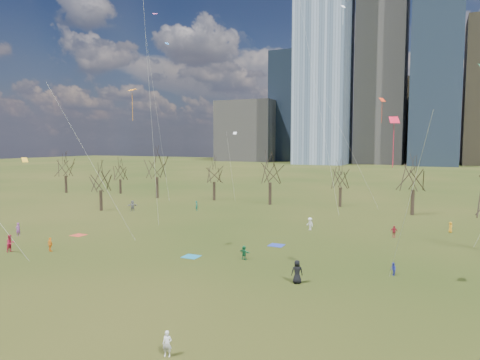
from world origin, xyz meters
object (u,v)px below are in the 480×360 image
at_px(person_1, 167,344).
at_px(person_4, 50,244).
at_px(blanket_navy, 276,245).
at_px(person_2, 10,243).
at_px(blanket_crimson, 78,235).
at_px(blanket_teal, 191,257).

xyz_separation_m(person_1, person_4, (-23.49, 13.09, 0.05)).
relative_size(blanket_navy, person_1, 1.16).
xyz_separation_m(blanket_navy, person_2, (-23.92, -14.15, 0.89)).
relative_size(blanket_crimson, person_1, 1.16).
relative_size(blanket_navy, person_4, 1.09).
bearing_deg(person_1, person_2, 140.41).
height_order(blanket_crimson, person_4, person_4).
distance_m(blanket_teal, person_1, 19.75).
distance_m(blanket_teal, person_4, 14.97).
distance_m(blanket_teal, person_2, 18.95).
height_order(blanket_teal, person_2, person_2).
xyz_separation_m(blanket_navy, blanket_crimson, (-23.60, -5.32, 0.00)).
distance_m(blanket_crimson, person_2, 8.89).
bearing_deg(blanket_navy, person_1, -82.93).
bearing_deg(blanket_navy, blanket_crimson, -167.30).
bearing_deg(person_2, blanket_navy, -60.63).
xyz_separation_m(person_1, person_2, (-27.08, 11.24, 0.21)).
relative_size(blanket_teal, blanket_crimson, 1.00).
bearing_deg(person_4, person_1, 164.70).
bearing_deg(person_1, blanket_navy, 80.04).
bearing_deg(person_2, blanket_teal, -72.03).
relative_size(blanket_teal, person_1, 1.16).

